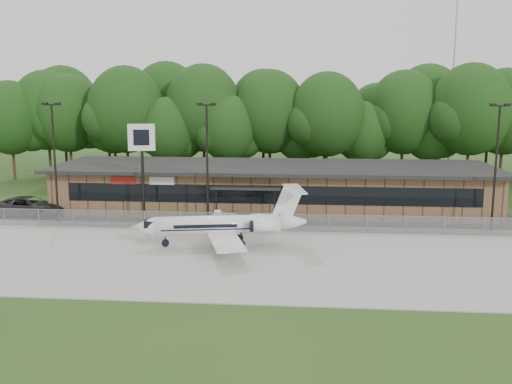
# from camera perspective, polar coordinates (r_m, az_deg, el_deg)

# --- Properties ---
(ground) EXTENTS (160.00, 160.00, 0.00)m
(ground) POSITION_cam_1_polar(r_m,az_deg,el_deg) (31.72, -0.87, -10.62)
(ground) COLOR #2A491A
(ground) RESTS_ON ground
(apron) EXTENTS (64.00, 18.00, 0.08)m
(apron) POSITION_cam_1_polar(r_m,az_deg,el_deg) (39.25, 0.33, -6.43)
(apron) COLOR #9E9B93
(apron) RESTS_ON ground
(parking_lot) EXTENTS (50.00, 9.00, 0.06)m
(parking_lot) POSITION_cam_1_polar(r_m,az_deg,el_deg) (50.36, 1.41, -2.71)
(parking_lot) COLOR #383835
(parking_lot) RESTS_ON ground
(terminal) EXTENTS (41.00, 11.65, 4.30)m
(terminal) POSITION_cam_1_polar(r_m,az_deg,el_deg) (54.28, 1.71, 0.54)
(terminal) COLOR brown
(terminal) RESTS_ON ground
(fence) EXTENTS (46.00, 0.04, 1.52)m
(fence) POSITION_cam_1_polar(r_m,az_deg,el_deg) (45.81, 1.05, -3.05)
(fence) COLOR gray
(fence) RESTS_ON ground
(treeline) EXTENTS (72.00, 12.00, 15.00)m
(treeline) POSITION_cam_1_polar(r_m,az_deg,el_deg) (71.66, 2.59, 7.16)
(treeline) COLOR black
(treeline) RESTS_ON ground
(radio_mast) EXTENTS (0.20, 0.20, 25.00)m
(radio_mast) POSITION_cam_1_polar(r_m,az_deg,el_deg) (79.78, 19.09, 10.52)
(radio_mast) COLOR gray
(radio_mast) RESTS_ON ground
(light_pole_left) EXTENTS (1.55, 0.30, 10.23)m
(light_pole_left) POSITION_cam_1_polar(r_m,az_deg,el_deg) (50.86, -19.52, 3.63)
(light_pole_left) COLOR black
(light_pole_left) RESTS_ON ground
(light_pole_mid) EXTENTS (1.55, 0.30, 10.23)m
(light_pole_mid) POSITION_cam_1_polar(r_m,az_deg,el_deg) (46.99, -4.90, 3.69)
(light_pole_mid) COLOR black
(light_pole_mid) RESTS_ON ground
(light_pole_right) EXTENTS (1.55, 0.30, 10.23)m
(light_pole_right) POSITION_cam_1_polar(r_m,az_deg,el_deg) (48.64, 22.90, 3.14)
(light_pole_right) COLOR black
(light_pole_right) RESTS_ON ground
(business_jet) EXTENTS (12.83, 11.52, 4.33)m
(business_jet) POSITION_cam_1_polar(r_m,az_deg,el_deg) (41.40, -3.20, -3.41)
(business_jet) COLOR white
(business_jet) RESTS_ON ground
(suv) EXTENTS (6.48, 3.08, 1.79)m
(suv) POSITION_cam_1_polar(r_m,az_deg,el_deg) (55.32, -21.69, -1.35)
(suv) COLOR #28292B
(suv) RESTS_ON ground
(pole_sign) EXTENTS (2.23, 0.62, 8.49)m
(pole_sign) POSITION_cam_1_polar(r_m,az_deg,el_deg) (48.48, -11.35, 4.34)
(pole_sign) COLOR black
(pole_sign) RESTS_ON ground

